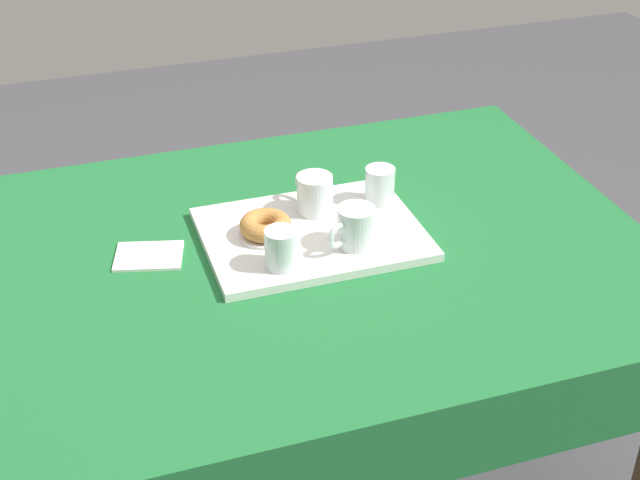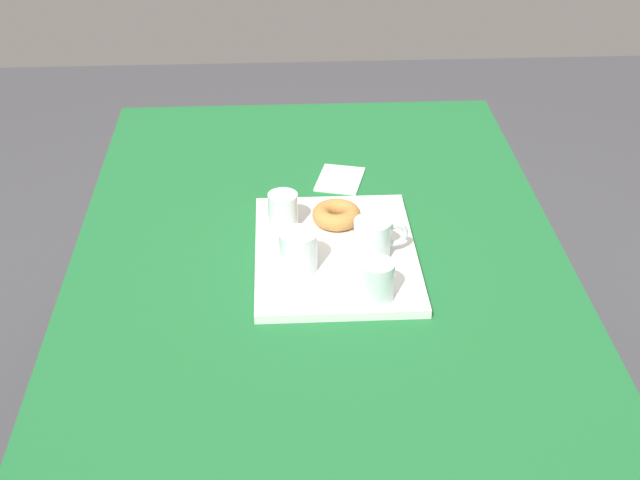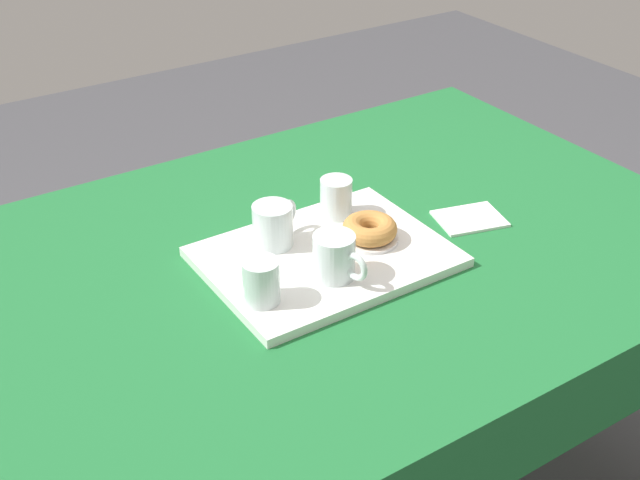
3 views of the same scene
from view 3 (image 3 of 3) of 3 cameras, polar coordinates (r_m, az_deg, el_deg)
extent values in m
cube|color=#1E6B33|center=(1.63, 1.41, -0.83)|extent=(1.49, 1.05, 0.04)
cube|color=#1E6B33|center=(1.39, 14.02, -13.77)|extent=(1.49, 0.01, 0.14)
cube|color=#1E6B33|center=(2.07, -6.82, 3.71)|extent=(1.49, 0.01, 0.14)
cube|color=#1E6B33|center=(2.13, 18.12, 3.10)|extent=(0.01, 1.05, 0.14)
cylinder|color=brown|center=(2.47, 8.17, 1.00)|extent=(0.06, 0.06, 0.70)
cube|color=white|center=(1.57, 0.37, -1.18)|extent=(0.45, 0.34, 0.02)
cylinder|color=silver|center=(1.48, 0.97, -1.14)|extent=(0.08, 0.08, 0.08)
cylinder|color=maroon|center=(1.48, 0.97, -1.39)|extent=(0.07, 0.07, 0.06)
torus|color=silver|center=(1.45, 2.46, -1.86)|extent=(0.02, 0.06, 0.05)
cylinder|color=silver|center=(1.57, -3.31, 1.01)|extent=(0.08, 0.08, 0.08)
cylinder|color=maroon|center=(1.57, -3.30, 0.77)|extent=(0.07, 0.07, 0.06)
torus|color=silver|center=(1.61, -2.29, 1.88)|extent=(0.05, 0.04, 0.05)
cylinder|color=silver|center=(1.67, 1.12, 2.97)|extent=(0.07, 0.07, 0.08)
cylinder|color=silver|center=(1.68, 1.12, 2.32)|extent=(0.06, 0.06, 0.03)
cylinder|color=silver|center=(1.42, -4.11, -2.89)|extent=(0.07, 0.07, 0.08)
cylinder|color=silver|center=(1.42, -4.10, -3.13)|extent=(0.06, 0.06, 0.06)
cylinder|color=white|center=(1.60, 3.45, 0.11)|extent=(0.11, 0.11, 0.01)
torus|color=#BC7F3D|center=(1.59, 3.47, 0.79)|extent=(0.11, 0.11, 0.04)
cube|color=white|center=(1.73, 10.35, 1.46)|extent=(0.16, 0.14, 0.01)
camera|label=1|loc=(2.90, -10.01, 34.37)|focal=50.95mm
camera|label=2|loc=(1.48, -73.90, 17.36)|focal=49.29mm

